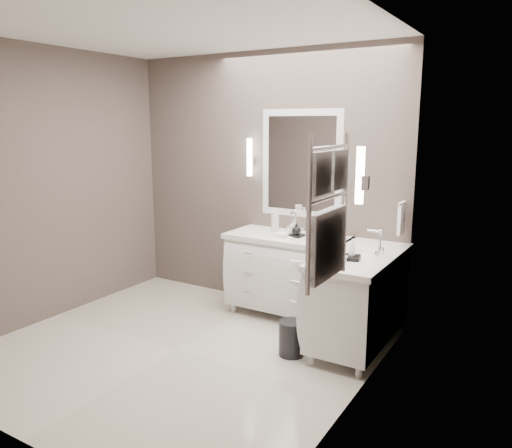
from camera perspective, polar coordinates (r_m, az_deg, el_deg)
The scene contains 21 objects.
floor at distance 4.58m, azimuth -8.98°, elevation -14.09°, with size 3.20×3.00×0.01m, color beige.
ceiling at distance 4.20m, azimuth -10.21°, elevation 21.53°, with size 3.20×3.00×0.01m, color white.
wall_back at distance 5.40m, azimuth 0.89°, elevation 4.99°, with size 3.20×0.01×2.70m, color #4F443F.
wall_front at distance 3.21m, azimuth -27.25°, elevation -0.76°, with size 3.20×0.01×2.70m, color #4F443F.
wall_left at distance 5.36m, azimuth -22.77°, elevation 4.05°, with size 0.01×3.00×2.70m, color #4F443F.
wall_right at distance 3.37m, azimuth 11.66°, elevation 0.83°, with size 0.01×3.00×2.70m, color #4F443F.
vanity_back at distance 5.12m, azimuth 3.65°, elevation -5.28°, with size 1.24×0.59×0.97m.
vanity_right at distance 4.51m, azimuth 11.71°, elevation -7.86°, with size 0.59×1.24×0.97m.
mirror_back at distance 5.16m, azimuth 5.16°, elevation 6.87°, with size 0.90×0.02×1.10m.
mirror_right at distance 4.11m, azimuth 15.31°, elevation 5.35°, with size 0.02×0.90×1.10m.
sconce_back at distance 5.38m, azimuth -0.75°, elevation 7.56°, with size 0.06×0.06×0.40m.
sconce_right at distance 3.57m, azimuth 11.80°, elevation 5.34°, with size 0.06×0.06×0.40m.
towel_bar_corner at distance 4.72m, azimuth 16.30°, elevation 0.71°, with size 0.03×0.22×0.30m.
towel_ladder at distance 3.02m, azimuth 8.17°, elevation 0.53°, with size 0.06×0.58×0.90m.
waste_bin at distance 4.39m, azimuth 4.06°, elevation -12.90°, with size 0.22×0.22×0.30m, color black.
amenity_tray_back at distance 4.99m, azimuth 4.47°, elevation -1.27°, with size 0.17×0.13×0.03m, color black.
amenity_tray_right at distance 4.22m, azimuth 10.90°, elevation -3.78°, with size 0.13×0.18×0.03m, color black.
water_bottle at distance 5.06m, azimuth 2.19°, elevation 0.10°, with size 0.08×0.08×0.22m, color silver.
soap_bottle_a at distance 5.00m, azimuth 4.28°, elevation -0.28°, with size 0.06×0.06×0.14m, color white.
soap_bottle_b at distance 4.93m, azimuth 4.63°, elevation -0.58°, with size 0.09×0.09×0.11m, color black.
soap_bottle_c at distance 4.20m, azimuth 10.94°, elevation -2.67°, with size 0.05×0.06×0.14m, color white.
Camera 1 is at (2.70, -3.13, 1.96)m, focal length 35.00 mm.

